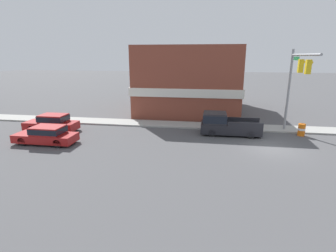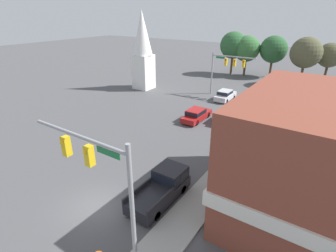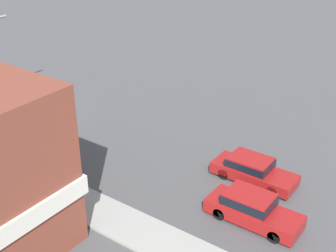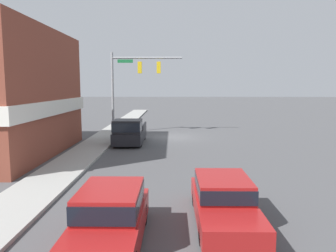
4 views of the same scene
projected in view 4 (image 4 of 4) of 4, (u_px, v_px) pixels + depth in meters
ground_plane at (172, 137)px, 28.18m from camera, size 200.00×200.00×0.00m
sidewalk_curb at (106, 136)px, 28.26m from camera, size 2.40×60.00×0.14m
near_signal_assembly at (133, 76)px, 29.82m from camera, size 6.47×0.49×7.41m
car_lead at (224, 199)px, 10.66m from camera, size 1.84×4.87×1.44m
car_oncoming at (110, 217)px, 9.04m from camera, size 1.81×4.84×1.59m
pickup_truck_parked at (129, 132)px, 24.73m from camera, size 2.09×5.21×1.95m
construction_barrel at (132, 126)px, 31.43m from camera, size 0.62×0.62×1.08m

